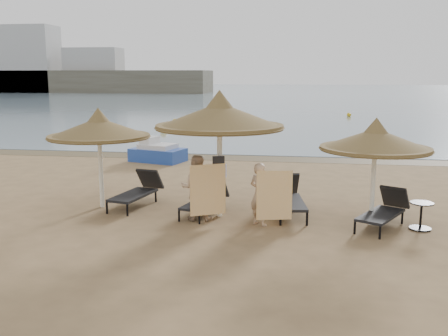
# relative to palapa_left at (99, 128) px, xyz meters

# --- Properties ---
(ground) EXTENTS (160.00, 160.00, 0.00)m
(ground) POSITION_rel_palapa_left_xyz_m (3.54, -1.14, -2.07)
(ground) COLOR olive
(ground) RESTS_ON ground
(sea) EXTENTS (200.00, 140.00, 0.03)m
(sea) POSITION_rel_palapa_left_xyz_m (3.54, 78.86, -2.06)
(sea) COLOR slate
(sea) RESTS_ON ground
(wet_sand_strip) EXTENTS (200.00, 1.60, 0.01)m
(wet_sand_strip) POSITION_rel_palapa_left_xyz_m (3.54, 8.26, -2.07)
(wet_sand_strip) COLOR brown
(wet_sand_strip) RESTS_ON ground
(far_shore) EXTENTS (150.00, 54.80, 12.00)m
(far_shore) POSITION_rel_palapa_left_xyz_m (-21.56, 76.68, 0.84)
(far_shore) COLOR #605C4E
(far_shore) RESTS_ON ground
(palapa_left) EXTENTS (2.63, 2.63, 2.60)m
(palapa_left) POSITION_rel_palapa_left_xyz_m (0.00, 0.00, 0.00)
(palapa_left) COLOR white
(palapa_left) RESTS_ON ground
(palapa_center) EXTENTS (3.11, 3.11, 3.08)m
(palapa_center) POSITION_rel_palapa_left_xyz_m (3.19, -0.37, 0.38)
(palapa_center) COLOR white
(palapa_center) RESTS_ON ground
(palapa_right) EXTENTS (2.51, 2.51, 2.49)m
(palapa_right) POSITION_rel_palapa_left_xyz_m (6.78, -0.53, -0.09)
(palapa_right) COLOR white
(palapa_right) RESTS_ON ground
(lounger_far_left) EXTENTS (1.03, 2.04, 0.87)m
(lounger_far_left) POSITION_rel_palapa_left_xyz_m (0.88, 0.36, -1.68)
(lounger_far_left) COLOR black
(lounger_far_left) RESTS_ON ground
(lounger_near_left) EXTENTS (1.02, 1.87, 0.80)m
(lounger_near_left) POSITION_rel_palapa_left_xyz_m (2.81, -0.12, -1.71)
(lounger_near_left) COLOR black
(lounger_near_left) RESTS_ON ground
(lounger_near_right) EXTENTS (0.96, 2.11, 0.91)m
(lounger_near_right) POSITION_rel_palapa_left_xyz_m (4.85, 0.20, -1.66)
(lounger_near_right) COLOR black
(lounger_near_right) RESTS_ON ground
(lounger_far_right) EXTENTS (1.44, 1.93, 0.84)m
(lounger_far_right) POSITION_rel_palapa_left_xyz_m (7.07, -0.57, -1.70)
(lounger_far_right) COLOR black
(lounger_far_right) RESTS_ON ground
(side_table) EXTENTS (0.51, 0.51, 0.62)m
(side_table) POSITION_rel_palapa_left_xyz_m (7.83, -0.73, -1.78)
(side_table) COLOR black
(side_table) RESTS_ON ground
(person_left) EXTENTS (0.88, 0.61, 1.82)m
(person_left) POSITION_rel_palapa_left_xyz_m (2.69, -0.75, -1.16)
(person_left) COLOR tan
(person_left) RESTS_ON ground
(person_right) EXTENTS (0.93, 0.86, 1.71)m
(person_right) POSITION_rel_palapa_left_xyz_m (4.22, -0.97, -1.22)
(person_right) COLOR tan
(person_right) RESTS_ON ground
(towel_left) EXTENTS (0.77, 0.41, 1.19)m
(towel_left) POSITION_rel_palapa_left_xyz_m (3.04, -1.10, -1.25)
(towel_left) COLOR orange
(towel_left) RESTS_ON ground
(towel_right) EXTENTS (0.79, 0.20, 1.13)m
(towel_right) POSITION_rel_palapa_left_xyz_m (4.57, -1.22, -1.29)
(towel_right) COLOR orange
(towel_right) RESTS_ON ground
(bag_patterned) EXTENTS (0.27, 0.11, 0.33)m
(bag_patterned) POSITION_rel_palapa_left_xyz_m (3.19, -0.19, -0.97)
(bag_patterned) COLOR white
(bag_patterned) RESTS_ON ground
(bag_dark) EXTENTS (0.29, 0.20, 0.39)m
(bag_dark) POSITION_rel_palapa_left_xyz_m (3.19, -0.53, -0.75)
(bag_dark) COLOR black
(bag_dark) RESTS_ON ground
(pedal_boat) EXTENTS (2.33, 1.75, 0.96)m
(pedal_boat) POSITION_rel_palapa_left_xyz_m (-0.52, 6.94, -1.72)
(pedal_boat) COLOR #2345A1
(pedal_boat) RESTS_ON ground
(buoy_left) EXTENTS (0.38, 0.38, 0.38)m
(buoy_left) POSITION_rel_palapa_left_xyz_m (-3.50, 21.46, -1.88)
(buoy_left) COLOR gold
(buoy_left) RESTS_ON ground
(buoy_mid) EXTENTS (0.35, 0.35, 0.35)m
(buoy_mid) POSITION_rel_palapa_left_xyz_m (8.94, 29.32, -1.90)
(buoy_mid) COLOR gold
(buoy_mid) RESTS_ON ground
(buoy_extra) EXTENTS (0.40, 0.40, 0.40)m
(buoy_extra) POSITION_rel_palapa_left_xyz_m (-3.03, 16.84, -1.87)
(buoy_extra) COLOR gold
(buoy_extra) RESTS_ON ground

